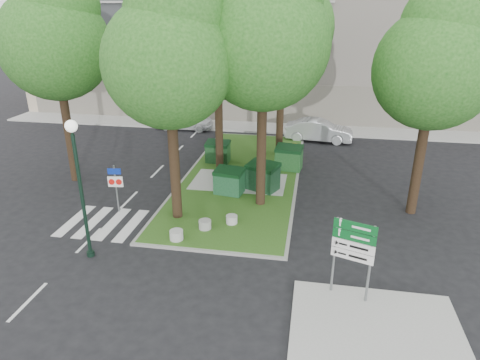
% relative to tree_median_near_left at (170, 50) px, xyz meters
% --- Properties ---
extents(ground, '(120.00, 120.00, 0.00)m').
position_rel_tree_median_near_left_xyz_m(ground, '(1.41, -2.56, -7.32)').
color(ground, black).
rests_on(ground, ground).
extents(median_island, '(6.00, 16.00, 0.12)m').
position_rel_tree_median_near_left_xyz_m(median_island, '(1.91, 5.44, -7.26)').
color(median_island, '#2B4F16').
rests_on(median_island, ground).
extents(median_kerb, '(6.30, 16.30, 0.10)m').
position_rel_tree_median_near_left_xyz_m(median_kerb, '(1.91, 5.44, -7.27)').
color(median_kerb, gray).
rests_on(median_kerb, ground).
extents(sidewalk_corner, '(5.00, 4.00, 0.12)m').
position_rel_tree_median_near_left_xyz_m(sidewalk_corner, '(7.91, -6.06, -7.26)').
color(sidewalk_corner, '#999993').
rests_on(sidewalk_corner, ground).
extents(building_sidewalk, '(42.00, 3.00, 0.12)m').
position_rel_tree_median_near_left_xyz_m(building_sidewalk, '(1.41, 15.94, -7.26)').
color(building_sidewalk, '#999993').
rests_on(building_sidewalk, ground).
extents(zebra_crossing, '(5.00, 3.00, 0.01)m').
position_rel_tree_median_near_left_xyz_m(zebra_crossing, '(-2.34, -1.06, -7.31)').
color(zebra_crossing, silver).
rests_on(zebra_crossing, ground).
extents(apartment_building, '(41.00, 12.00, 16.00)m').
position_rel_tree_median_near_left_xyz_m(apartment_building, '(1.41, 23.44, 0.68)').
color(apartment_building, '#C0AF90').
rests_on(apartment_building, ground).
extents(tree_median_near_left, '(5.20, 5.20, 10.53)m').
position_rel_tree_median_near_left_xyz_m(tree_median_near_left, '(0.00, 0.00, 0.00)').
color(tree_median_near_left, black).
rests_on(tree_median_near_left, ground).
extents(tree_median_near_right, '(5.60, 5.60, 11.46)m').
position_rel_tree_median_near_left_xyz_m(tree_median_near_right, '(3.50, 2.00, 0.67)').
color(tree_median_near_right, black).
rests_on(tree_median_near_right, ground).
extents(tree_median_mid, '(4.80, 4.80, 9.99)m').
position_rel_tree_median_near_left_xyz_m(tree_median_mid, '(0.50, 6.50, -0.34)').
color(tree_median_mid, black).
rests_on(tree_median_mid, ground).
extents(tree_median_far, '(5.80, 5.80, 11.93)m').
position_rel_tree_median_near_left_xyz_m(tree_median_far, '(3.70, 9.50, 1.00)').
color(tree_median_far, black).
rests_on(tree_median_far, ground).
extents(tree_street_left, '(5.40, 5.40, 11.00)m').
position_rel_tree_median_near_left_xyz_m(tree_street_left, '(-7.00, 3.50, 0.33)').
color(tree_street_left, black).
rests_on(tree_street_left, ground).
extents(tree_street_right, '(5.00, 5.00, 10.06)m').
position_rel_tree_median_near_left_xyz_m(tree_street_right, '(10.50, 2.50, -0.33)').
color(tree_street_right, black).
rests_on(tree_street_right, ground).
extents(dumpster_a, '(1.45, 1.04, 1.31)m').
position_rel_tree_median_near_left_xyz_m(dumpster_a, '(0.10, 7.37, -6.57)').
color(dumpster_a, '#0E3413').
rests_on(dumpster_a, median_island).
extents(dumpster_b, '(1.57, 1.22, 1.32)m').
position_rel_tree_median_near_left_xyz_m(dumpster_b, '(1.70, 2.89, -6.56)').
color(dumpster_b, '#134123').
rests_on(dumpster_b, median_island).
extents(dumpster_c, '(1.88, 1.64, 1.46)m').
position_rel_tree_median_near_left_xyz_m(dumpster_c, '(3.30, 3.65, -6.50)').
color(dumpster_c, '#0F331A').
rests_on(dumpster_c, median_island).
extents(dumpster_d, '(1.64, 1.25, 1.42)m').
position_rel_tree_median_near_left_xyz_m(dumpster_d, '(4.41, 6.87, -6.52)').
color(dumpster_d, '#144418').
rests_on(dumpster_d, median_island).
extents(bollard_left, '(0.55, 0.55, 0.39)m').
position_rel_tree_median_near_left_xyz_m(bollard_left, '(0.51, -2.06, -7.00)').
color(bollard_left, '#ABAAA5').
rests_on(bollard_left, median_island).
extents(bollard_right, '(0.50, 0.50, 0.36)m').
position_rel_tree_median_near_left_xyz_m(bollard_right, '(2.45, -0.29, -7.02)').
color(bollard_right, '#ABABA6').
rests_on(bollard_right, median_island).
extents(bollard_mid, '(0.53, 0.53, 0.38)m').
position_rel_tree_median_near_left_xyz_m(bollard_mid, '(1.42, -0.97, -7.01)').
color(bollard_mid, gray).
rests_on(bollard_mid, median_island).
extents(litter_bin, '(0.44, 0.44, 0.76)m').
position_rel_tree_median_near_left_xyz_m(litter_bin, '(4.59, 9.32, -6.82)').
color(litter_bin, gold).
rests_on(litter_bin, median_island).
extents(street_lamp, '(0.43, 0.43, 5.35)m').
position_rel_tree_median_near_left_xyz_m(street_lamp, '(-2.43, -3.64, -3.96)').
color(street_lamp, black).
rests_on(street_lamp, ground).
extents(traffic_sign_pole, '(0.69, 0.13, 2.30)m').
position_rel_tree_median_near_left_xyz_m(traffic_sign_pole, '(-3.01, 0.13, -5.84)').
color(traffic_sign_pole, slate).
rests_on(traffic_sign_pole, ground).
extents(directional_sign, '(1.29, 0.49, 2.71)m').
position_rel_tree_median_near_left_xyz_m(directional_sign, '(7.17, -4.56, -5.40)').
color(directional_sign, slate).
rests_on(directional_sign, sidewalk_corner).
extents(car_white, '(4.57, 1.98, 1.53)m').
position_rel_tree_median_near_left_xyz_m(car_white, '(-4.23, 14.62, -6.55)').
color(car_white, silver).
rests_on(car_white, ground).
extents(car_silver, '(4.83, 2.09, 1.54)m').
position_rel_tree_median_near_left_xyz_m(car_silver, '(6.08, 13.23, -6.54)').
color(car_silver, '#B0B4B9').
rests_on(car_silver, ground).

